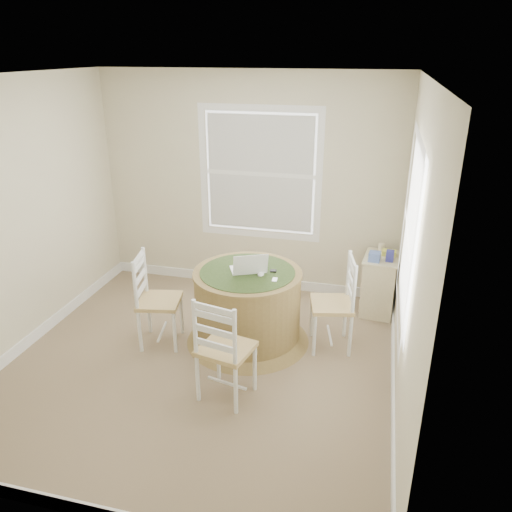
% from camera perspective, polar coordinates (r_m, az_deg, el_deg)
% --- Properties ---
extents(room, '(3.64, 3.64, 2.64)m').
position_cam_1_polar(room, '(4.42, -4.31, 2.78)').
color(room, '#886E56').
rests_on(room, ground).
extents(round_table, '(1.26, 1.26, 0.78)m').
position_cam_1_polar(round_table, '(5.05, -0.96, -5.45)').
color(round_table, olive).
rests_on(round_table, ground).
extents(chair_left, '(0.48, 0.49, 0.95)m').
position_cam_1_polar(chair_left, '(5.07, -10.97, -5.04)').
color(chair_left, white).
rests_on(chair_left, ground).
extents(chair_near, '(0.50, 0.48, 0.95)m').
position_cam_1_polar(chair_near, '(4.25, -3.45, -10.47)').
color(chair_near, white).
rests_on(chair_near, ground).
extents(chair_right, '(0.48, 0.50, 0.95)m').
position_cam_1_polar(chair_right, '(4.98, 8.64, -5.45)').
color(chair_right, white).
rests_on(chair_right, ground).
extents(laptop, '(0.43, 0.41, 0.24)m').
position_cam_1_polar(laptop, '(4.88, -0.85, -1.44)').
color(laptop, white).
rests_on(laptop, round_table).
extents(mouse, '(0.07, 0.10, 0.03)m').
position_cam_1_polar(mouse, '(4.82, 0.56, -2.09)').
color(mouse, white).
rests_on(mouse, round_table).
extents(phone, '(0.05, 0.09, 0.02)m').
position_cam_1_polar(phone, '(4.72, 2.15, -2.77)').
color(phone, '#B7BABF').
rests_on(phone, round_table).
extents(keys, '(0.06, 0.06, 0.02)m').
position_cam_1_polar(keys, '(4.89, 1.99, -1.77)').
color(keys, black).
rests_on(keys, round_table).
extents(corner_chest, '(0.42, 0.54, 0.67)m').
position_cam_1_polar(corner_chest, '(5.80, 13.90, -3.16)').
color(corner_chest, beige).
rests_on(corner_chest, ground).
extents(tissue_box, '(0.13, 0.13, 0.10)m').
position_cam_1_polar(tissue_box, '(5.54, 13.50, -0.01)').
color(tissue_box, '#5572C3').
rests_on(tissue_box, corner_chest).
extents(box_yellow, '(0.16, 0.11, 0.06)m').
position_cam_1_polar(box_yellow, '(5.71, 14.88, 0.32)').
color(box_yellow, '#EFEF54').
rests_on(box_yellow, corner_chest).
extents(box_blue, '(0.09, 0.09, 0.12)m').
position_cam_1_polar(box_blue, '(5.56, 14.96, 0.07)').
color(box_blue, navy).
rests_on(box_blue, corner_chest).
extents(cup_cream, '(0.07, 0.07, 0.09)m').
position_cam_1_polar(cup_cream, '(5.79, 14.15, 0.87)').
color(cup_cream, beige).
rests_on(cup_cream, corner_chest).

